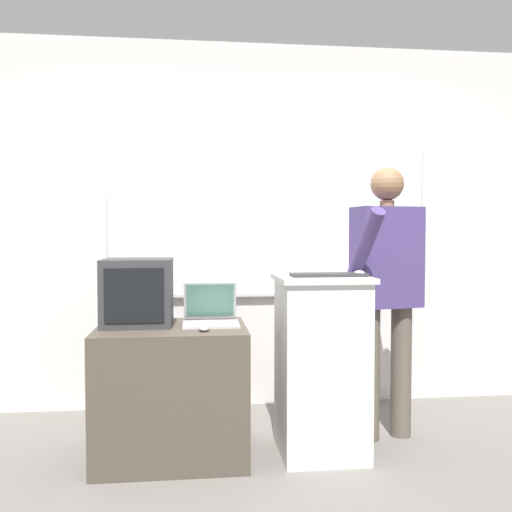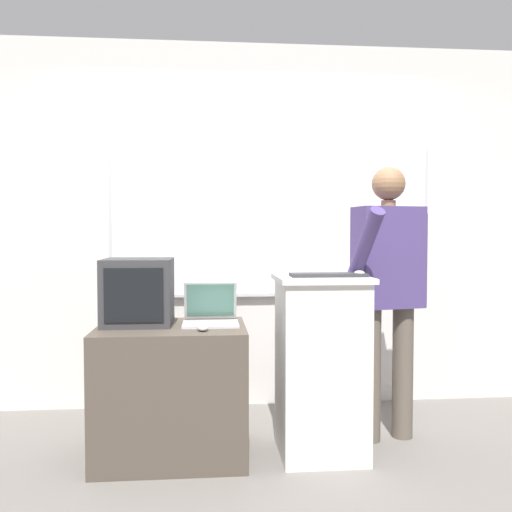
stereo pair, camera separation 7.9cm
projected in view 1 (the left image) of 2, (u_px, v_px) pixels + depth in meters
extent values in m
plane|color=slate|center=(271.00, 486.00, 2.77)|extent=(30.00, 30.00, 0.00)
cube|color=silver|center=(245.00, 226.00, 4.10)|extent=(6.40, 0.12, 2.70)
cube|color=#B7B7BC|center=(269.00, 222.00, 4.05)|extent=(2.39, 0.02, 1.12)
cube|color=white|center=(269.00, 222.00, 4.04)|extent=(2.34, 0.02, 1.07)
cube|color=#B7B7BC|center=(270.00, 295.00, 4.05)|extent=(2.11, 0.04, 0.02)
cube|color=silver|center=(321.00, 367.00, 3.17)|extent=(0.48, 0.48, 1.02)
cube|color=silver|center=(321.00, 278.00, 3.15)|extent=(0.53, 0.52, 0.03)
cube|color=#4C4238|center=(172.00, 391.00, 3.13)|extent=(0.85, 0.63, 0.76)
cylinder|color=brown|center=(369.00, 374.00, 3.39)|extent=(0.13, 0.13, 0.83)
cylinder|color=brown|center=(401.00, 371.00, 3.45)|extent=(0.13, 0.13, 0.83)
cube|color=#473870|center=(386.00, 257.00, 3.39)|extent=(0.44, 0.29, 0.63)
cylinder|color=#8C6647|center=(387.00, 204.00, 3.37)|extent=(0.09, 0.09, 0.04)
sphere|color=#8C6647|center=(387.00, 184.00, 3.37)|extent=(0.21, 0.21, 0.21)
cylinder|color=#473870|center=(362.00, 252.00, 3.14)|extent=(0.16, 0.44, 0.52)
cylinder|color=#473870|center=(418.00, 260.00, 3.46)|extent=(0.08, 0.08, 0.59)
cube|color=#B7BABF|center=(211.00, 324.00, 3.15)|extent=(0.33, 0.25, 0.01)
cube|color=#B7BABF|center=(210.00, 300.00, 3.30)|extent=(0.32, 0.08, 0.23)
cube|color=#4C7A6B|center=(210.00, 300.00, 3.29)|extent=(0.29, 0.06, 0.20)
cube|color=#2D2D30|center=(329.00, 275.00, 3.09)|extent=(0.43, 0.15, 0.02)
ellipsoid|color=silver|center=(204.00, 328.00, 2.97)|extent=(0.06, 0.10, 0.03)
ellipsoid|color=#BCBCC1|center=(360.00, 273.00, 3.12)|extent=(0.06, 0.10, 0.03)
cube|color=#333335|center=(138.00, 292.00, 3.18)|extent=(0.40, 0.40, 0.39)
cube|color=black|center=(134.00, 296.00, 2.97)|extent=(0.32, 0.01, 0.30)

